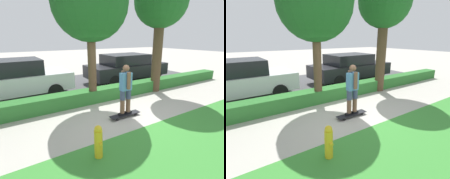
{
  "view_description": "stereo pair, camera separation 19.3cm",
  "coord_description": "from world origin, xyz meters",
  "views": [
    {
      "loc": [
        -3.02,
        -4.25,
        2.41
      ],
      "look_at": [
        -0.0,
        0.6,
        0.7
      ],
      "focal_mm": 28.0,
      "sensor_mm": 36.0,
      "label": 1
    },
    {
      "loc": [
        -3.18,
        -4.14,
        2.41
      ],
      "look_at": [
        -0.0,
        0.6,
        0.7
      ],
      "focal_mm": 28.0,
      "sensor_mm": 36.0,
      "label": 2
    }
  ],
  "objects": [
    {
      "name": "tree_mid",
      "position": [
        -0.31,
        1.47,
        3.49
      ],
      "size": [
        2.56,
        2.56,
        4.8
      ],
      "color": "brown",
      "rests_on": "ground_plane"
    },
    {
      "name": "ground_plane",
      "position": [
        0.0,
        0.0,
        0.0
      ],
      "size": [
        60.0,
        60.0,
        0.0
      ],
      "primitive_type": "plane",
      "color": "#ADA89E"
    },
    {
      "name": "fire_hydrant",
      "position": [
        -1.61,
        -1.46,
        0.37
      ],
      "size": [
        0.17,
        0.28,
        0.73
      ],
      "color": "gold",
      "rests_on": "ground_plane"
    },
    {
      "name": "parked_car_front",
      "position": [
        -2.73,
        3.65,
        0.81
      ],
      "size": [
        4.32,
        2.08,
        1.58
      ],
      "rotation": [
        0.0,
        0.0,
        0.03
      ],
      "color": "silver",
      "rests_on": "ground_plane"
    },
    {
      "name": "grass_lawn_strip",
      "position": [
        0.0,
        -3.0,
        0.01
      ],
      "size": [
        15.26,
        4.0,
        0.01
      ],
      "color": "#388433",
      "rests_on": "ground_plane"
    },
    {
      "name": "street_asphalt",
      "position": [
        0.0,
        4.2,
        0.0
      ],
      "size": [
        15.26,
        5.0,
        0.01
      ],
      "color": "#474749",
      "rests_on": "ground_plane"
    },
    {
      "name": "parked_car_middle",
      "position": [
        2.86,
        3.64,
        0.8
      ],
      "size": [
        4.61,
        2.0,
        1.53
      ],
      "rotation": [
        0.0,
        0.0,
        0.01
      ],
      "color": "black",
      "rests_on": "ground_plane"
    },
    {
      "name": "tree_far",
      "position": [
        2.86,
        1.39,
        3.76
      ],
      "size": [
        2.22,
        2.22,
        4.99
      ],
      "color": "brown",
      "rests_on": "ground_plane"
    },
    {
      "name": "skateboard",
      "position": [
        -0.01,
        -0.18,
        0.08
      ],
      "size": [
        1.04,
        0.24,
        0.1
      ],
      "color": "black",
      "rests_on": "ground_plane"
    },
    {
      "name": "hedge_row",
      "position": [
        0.0,
        1.6,
        0.25
      ],
      "size": [
        15.26,
        0.6,
        0.5
      ],
      "color": "#2D702D",
      "rests_on": "ground_plane"
    },
    {
      "name": "skater_person",
      "position": [
        -0.01,
        -0.18,
        0.92
      ],
      "size": [
        0.48,
        0.4,
        1.56
      ],
      "color": "black",
      "rests_on": "skateboard"
    }
  ]
}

